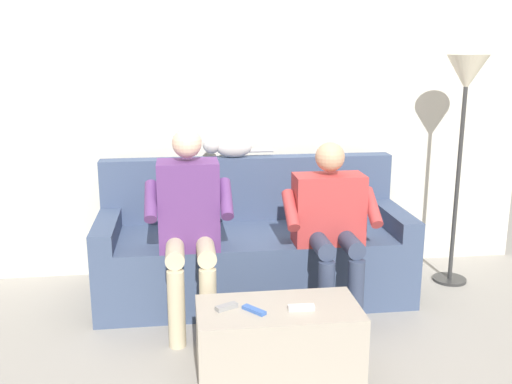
% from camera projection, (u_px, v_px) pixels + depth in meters
% --- Properties ---
extents(ground_plane, '(8.00, 8.00, 0.00)m').
position_uv_depth(ground_plane, '(269.00, 341.00, 3.41)').
color(ground_plane, gray).
extents(back_wall, '(4.35, 0.06, 2.76)m').
position_uv_depth(back_wall, '(244.00, 89.00, 4.27)').
color(back_wall, beige).
rests_on(back_wall, ground).
extents(couch, '(2.08, 0.79, 0.92)m').
position_uv_depth(couch, '(253.00, 251.00, 4.03)').
color(couch, '#3D4C6B').
rests_on(couch, ground).
extents(coffee_table, '(0.85, 0.43, 0.37)m').
position_uv_depth(coffee_table, '(278.00, 340.00, 3.05)').
color(coffee_table, '#A89E8E').
rests_on(coffee_table, ground).
extents(person_left_seated, '(0.59, 0.51, 1.11)m').
position_uv_depth(person_left_seated, '(331.00, 219.00, 3.63)').
color(person_left_seated, '#B23838').
rests_on(person_left_seated, ground).
extents(person_right_seated, '(0.52, 0.56, 1.21)m').
position_uv_depth(person_right_seated, '(189.00, 217.00, 3.52)').
color(person_right_seated, '#5B3370').
rests_on(person_right_seated, ground).
extents(cat_on_backrest, '(0.50, 0.14, 0.17)m').
position_uv_depth(cat_on_backrest, '(228.00, 146.00, 4.11)').
color(cat_on_backrest, silver).
rests_on(cat_on_backrest, couch).
extents(remote_blue, '(0.12, 0.13, 0.02)m').
position_uv_depth(remote_blue, '(254.00, 310.00, 2.95)').
color(remote_blue, '#3860B7').
rests_on(remote_blue, coffee_table).
extents(remote_white, '(0.14, 0.05, 0.02)m').
position_uv_depth(remote_white, '(301.00, 307.00, 2.98)').
color(remote_white, white).
rests_on(remote_white, coffee_table).
extents(remote_gray, '(0.12, 0.09, 0.02)m').
position_uv_depth(remote_gray, '(227.00, 307.00, 2.99)').
color(remote_gray, gray).
rests_on(remote_gray, coffee_table).
extents(floor_lamp, '(0.28, 0.28, 1.63)m').
position_uv_depth(floor_lamp, '(465.00, 92.00, 3.97)').
color(floor_lamp, '#2D2D2D').
rests_on(floor_lamp, ground).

